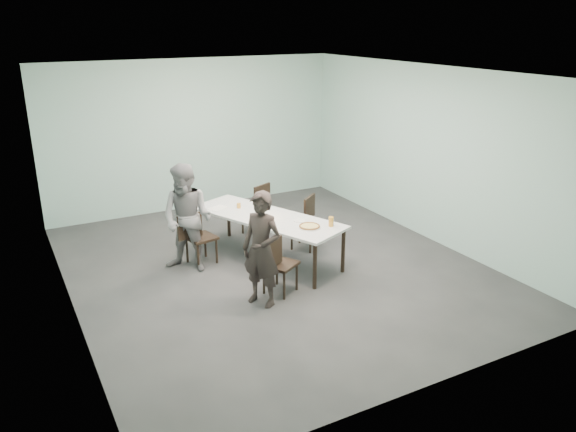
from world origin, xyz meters
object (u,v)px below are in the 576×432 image
diner_far (187,218)px  diner_near (262,249)px  chair_far_left (196,235)px  tealight (266,217)px  chair_far_right (258,206)px  pizza (309,226)px  beer_glass (331,222)px  chair_near_left (277,262)px  chair_near_right (307,219)px  water_tumbler (331,223)px  amber_tumbler (239,206)px  side_plate (300,221)px  table (267,219)px

diner_far → diner_near: bearing=-26.3°
chair_far_left → tealight: (1.00, -0.44, 0.27)m
chair_far_right → pizza: bearing=63.3°
chair_far_left → diner_near: 1.73m
pizza → beer_glass: 0.34m
chair_near_left → tealight: 1.18m
chair_far_left → chair_far_right: 1.70m
tealight → chair_far_left: bearing=156.5°
chair_far_left → pizza: 1.82m
chair_near_right → diner_far: (-2.08, 0.05, 0.34)m
water_tumbler → diner_far: bearing=150.2°
chair_far_right → amber_tumbler: (-0.65, -0.63, 0.29)m
chair_near_right → water_tumbler: size_ratio=9.67×
chair_far_left → chair_near_right: size_ratio=1.00×
chair_far_right → side_plate: size_ratio=4.83×
side_plate → tealight: bearing=136.1°
chair_near_left → side_plate: (0.76, 0.71, 0.25)m
chair_near_left → amber_tumbler: bearing=53.9°
chair_near_left → diner_near: 0.45m
diner_near → tealight: bearing=120.9°
table → chair_far_right: chair_far_right is taller
chair_near_left → chair_near_right: size_ratio=1.00×
table → chair_far_left: chair_far_left is taller
chair_near_right → chair_far_right: (-0.42, 1.03, 0.00)m
beer_glass → water_tumbler: size_ratio=1.67×
diner_far → chair_near_left: bearing=-14.3°
chair_far_left → diner_near: diner_near is taller
diner_near → tealight: size_ratio=28.55×
chair_near_left → table: bearing=40.4°
chair_near_right → beer_glass: 1.13m
beer_glass → water_tumbler: 0.05m
water_tumbler → table: bearing=128.3°
diner_near → amber_tumbler: size_ratio=19.98×
tealight → table: bearing=52.8°
pizza → side_plate: 0.33m
diner_near → amber_tumbler: diner_near is taller
water_tumbler → amber_tumbler: water_tumbler is taller
chair_near_right → chair_far_right: size_ratio=1.00×
chair_near_left → side_plate: 1.07m
tealight → diner_near: bearing=-118.4°
table → water_tumbler: 1.09m
chair_far_left → water_tumbler: bearing=-46.7°
water_tumbler → chair_far_right: bearing=96.8°
diner_near → chair_far_right: bearing=124.8°
chair_near_right → tealight: size_ratio=15.54×
pizza → water_tumbler: bearing=-12.8°
chair_near_left → chair_far_left: bearing=82.8°
diner_far → beer_glass: 2.18m
beer_glass → pizza: bearing=161.7°
diner_near → diner_far: 1.62m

